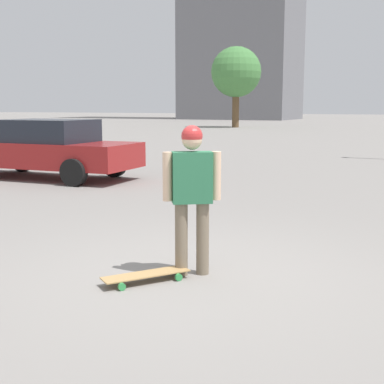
# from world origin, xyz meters

# --- Properties ---
(ground_plane) EXTENTS (220.00, 220.00, 0.00)m
(ground_plane) POSITION_xyz_m (0.00, 0.00, 0.00)
(ground_plane) COLOR gray
(person) EXTENTS (0.39, 0.52, 1.57)m
(person) POSITION_xyz_m (0.00, 0.00, 0.94)
(person) COLOR #7A6B56
(person) RESTS_ON ground_plane
(skateboard) EXTENTS (0.86, 0.71, 0.09)m
(skateboard) POSITION_xyz_m (-0.43, 0.31, 0.07)
(skateboard) COLOR tan
(skateboard) RESTS_ON ground_plane
(car_parked_near) EXTENTS (2.14, 4.73, 1.43)m
(car_parked_near) POSITION_xyz_m (5.25, 6.53, 0.73)
(car_parked_near) COLOR maroon
(car_parked_near) RESTS_ON ground_plane
(tree_distant) EXTENTS (4.07, 4.07, 6.51)m
(tree_distant) POSITION_xyz_m (36.51, 13.79, 4.43)
(tree_distant) COLOR brown
(tree_distant) RESTS_ON ground_plane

